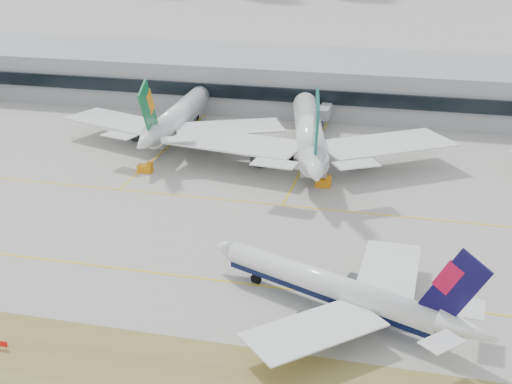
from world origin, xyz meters
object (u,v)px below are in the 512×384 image
(widebody_eva, at_px, (177,118))
(terminal, at_px, (304,81))
(taxiing_airliner, at_px, (338,290))
(widebody_cathay, at_px, (309,136))

(widebody_eva, relative_size, terminal, 0.22)
(taxiing_airliner, height_order, widebody_eva, widebody_eva)
(widebody_eva, relative_size, widebody_cathay, 0.89)
(taxiing_airliner, relative_size, terminal, 0.17)
(taxiing_airliner, relative_size, widebody_cathay, 0.70)
(widebody_eva, bearing_deg, widebody_cathay, -106.33)
(widebody_eva, distance_m, widebody_cathay, 39.51)
(widebody_eva, height_order, widebody_cathay, widebody_cathay)
(widebody_cathay, bearing_deg, widebody_eva, 63.61)
(widebody_cathay, relative_size, terminal, 0.25)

